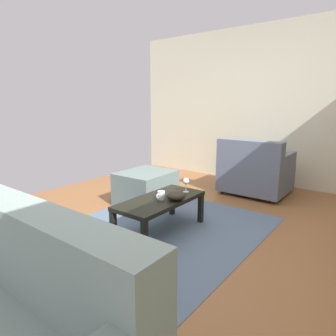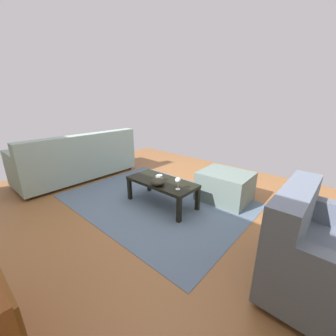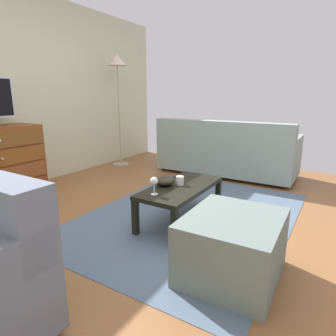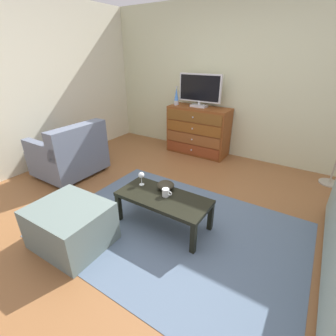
% 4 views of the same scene
% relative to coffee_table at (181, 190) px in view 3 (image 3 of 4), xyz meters
% --- Properties ---
extents(ground_plane, '(5.66, 5.00, 0.05)m').
position_rel_coffee_table_xyz_m(ground_plane, '(-0.04, 0.18, -0.34)').
color(ground_plane, brown).
extents(wall_accent_rear, '(5.66, 0.12, 2.53)m').
position_rel_coffee_table_xyz_m(wall_accent_rear, '(-0.04, 2.44, 0.95)').
color(wall_accent_rear, beige).
rests_on(wall_accent_rear, ground_plane).
extents(area_rug, '(2.60, 1.90, 0.01)m').
position_rel_coffee_table_xyz_m(area_rug, '(0.16, -0.02, -0.31)').
color(area_rug, slate).
rests_on(area_rug, ground_plane).
extents(coffee_table, '(1.00, 0.46, 0.36)m').
position_rel_coffee_table_xyz_m(coffee_table, '(0.00, 0.00, 0.00)').
color(coffee_table, black).
rests_on(coffee_table, ground_plane).
extents(wine_glass, '(0.07, 0.07, 0.16)m').
position_rel_coffee_table_xyz_m(wine_glass, '(-0.35, 0.08, 0.16)').
color(wine_glass, silver).
rests_on(wine_glass, coffee_table).
extents(mug, '(0.11, 0.08, 0.08)m').
position_rel_coffee_table_xyz_m(mug, '(0.02, 0.02, 0.09)').
color(mug, silver).
rests_on(mug, coffee_table).
extents(bowl_decorative, '(0.19, 0.19, 0.09)m').
position_rel_coffee_table_xyz_m(bowl_decorative, '(-0.07, 0.15, 0.09)').
color(bowl_decorative, '#2C281C').
rests_on(bowl_decorative, coffee_table).
extents(couch_large, '(0.85, 2.06, 0.85)m').
position_rel_coffee_table_xyz_m(couch_large, '(1.88, 0.26, 0.02)').
color(couch_large, '#332319').
rests_on(couch_large, ground_plane).
extents(ottoman, '(0.71, 0.62, 0.43)m').
position_rel_coffee_table_xyz_m(ottoman, '(-0.59, -0.72, -0.10)').
color(ottoman, slate).
rests_on(ottoman, ground_plane).
extents(standing_lamp, '(0.32, 0.32, 1.86)m').
position_rel_coffee_table_xyz_m(standing_lamp, '(1.53, 2.08, 1.29)').
color(standing_lamp, '#A59E8C').
rests_on(standing_lamp, ground_plane).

